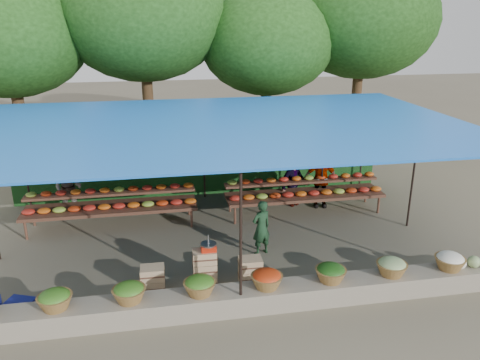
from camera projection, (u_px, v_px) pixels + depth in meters
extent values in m
plane|color=#625948|center=(218.00, 241.00, 10.99)|extent=(60.00, 60.00, 0.00)
cube|color=gray|center=(239.00, 300.00, 8.37)|extent=(10.60, 0.55, 0.40)
cylinder|color=black|center=(241.00, 243.00, 7.83)|extent=(0.05, 0.05, 2.80)
cylinder|color=black|center=(414.00, 173.00, 11.34)|extent=(0.05, 0.05, 2.80)
cylinder|color=black|center=(24.00, 160.00, 12.40)|extent=(0.05, 0.05, 2.80)
cylinder|color=black|center=(204.00, 151.00, 13.22)|extent=(0.05, 0.05, 2.80)
cylinder|color=black|center=(363.00, 143.00, 14.03)|extent=(0.05, 0.05, 2.80)
cube|color=blue|center=(216.00, 124.00, 10.06)|extent=(10.80, 6.60, 0.04)
cube|color=blue|center=(232.00, 158.00, 8.26)|extent=(10.80, 2.19, 0.26)
cube|color=blue|center=(206.00, 114.00, 11.98)|extent=(10.80, 2.19, 0.26)
cylinder|color=#A4A4A9|center=(210.00, 143.00, 11.62)|extent=(9.60, 0.01, 0.01)
ellipsoid|color=yellow|center=(19.00, 163.00, 10.95)|extent=(0.23, 0.17, 0.30)
ellipsoid|color=yellow|center=(44.00, 162.00, 11.05)|extent=(0.23, 0.17, 0.30)
ellipsoid|color=yellow|center=(69.00, 161.00, 11.14)|extent=(0.23, 0.17, 0.30)
ellipsoid|color=yellow|center=(94.00, 160.00, 11.24)|extent=(0.23, 0.17, 0.30)
ellipsoid|color=yellow|center=(118.00, 158.00, 11.33)|extent=(0.23, 0.17, 0.30)
ellipsoid|color=yellow|center=(141.00, 157.00, 11.43)|extent=(0.23, 0.17, 0.30)
ellipsoid|color=yellow|center=(164.00, 156.00, 11.52)|extent=(0.23, 0.17, 0.30)
ellipsoid|color=yellow|center=(187.00, 155.00, 11.62)|extent=(0.23, 0.17, 0.30)
ellipsoid|color=yellow|center=(210.00, 154.00, 11.71)|extent=(0.23, 0.17, 0.30)
ellipsoid|color=yellow|center=(232.00, 153.00, 11.81)|extent=(0.23, 0.17, 0.30)
ellipsoid|color=yellow|center=(254.00, 152.00, 11.90)|extent=(0.23, 0.17, 0.30)
ellipsoid|color=yellow|center=(275.00, 151.00, 12.00)|extent=(0.23, 0.17, 0.30)
ellipsoid|color=yellow|center=(296.00, 149.00, 12.09)|extent=(0.23, 0.17, 0.30)
ellipsoid|color=yellow|center=(317.00, 148.00, 12.19)|extent=(0.23, 0.17, 0.30)
ellipsoid|color=yellow|center=(337.00, 147.00, 12.28)|extent=(0.23, 0.17, 0.30)
ellipsoid|color=yellow|center=(357.00, 146.00, 12.38)|extent=(0.23, 0.17, 0.30)
ellipsoid|color=yellow|center=(377.00, 145.00, 12.47)|extent=(0.23, 0.17, 0.30)
ellipsoid|color=#3B731E|center=(54.00, 297.00, 7.70)|extent=(0.52, 0.52, 0.23)
ellipsoid|color=#3B731E|center=(129.00, 290.00, 7.91)|extent=(0.52, 0.52, 0.23)
ellipsoid|color=#3B731E|center=(200.00, 283.00, 8.11)|extent=(0.52, 0.52, 0.23)
ellipsoid|color=#B7300F|center=(267.00, 276.00, 8.31)|extent=(0.52, 0.52, 0.23)
ellipsoid|color=#1F4F15|center=(331.00, 270.00, 8.52)|extent=(0.52, 0.52, 0.23)
ellipsoid|color=#90AF6D|center=(392.00, 264.00, 8.72)|extent=(0.52, 0.52, 0.23)
ellipsoid|color=white|center=(450.00, 259.00, 8.92)|extent=(0.52, 0.52, 0.23)
cube|color=#1C4C1B|center=(203.00, 154.00, 13.50)|extent=(10.60, 0.06, 2.50)
cylinder|color=#352213|center=(20.00, 117.00, 14.79)|extent=(0.36, 0.36, 3.97)
ellipsoid|color=#15350E|center=(8.00, 35.00, 13.97)|extent=(4.77, 4.77, 3.69)
cylinder|color=#352213|center=(148.00, 103.00, 15.75)|extent=(0.36, 0.36, 4.48)
ellipsoid|color=#15350E|center=(143.00, 15.00, 14.83)|extent=(5.39, 5.39, 4.17)
cylinder|color=#352213|center=(266.00, 112.00, 16.28)|extent=(0.36, 0.36, 3.71)
ellipsoid|color=#15350E|center=(267.00, 43.00, 15.51)|extent=(4.47, 4.47, 3.45)
cylinder|color=#352213|center=(356.00, 98.00, 17.13)|extent=(0.36, 0.36, 4.35)
ellipsoid|color=#15350E|center=(363.00, 19.00, 16.24)|extent=(5.24, 5.24, 4.05)
cube|color=#4F2E1F|center=(111.00, 208.00, 11.61)|extent=(4.20, 0.95, 0.08)
cube|color=#4F2E1F|center=(111.00, 193.00, 11.79)|extent=(4.20, 0.35, 0.06)
cylinder|color=#4F2E1F|center=(26.00, 230.00, 10.99)|extent=(0.06, 0.06, 0.50)
cylinder|color=#4F2E1F|center=(192.00, 218.00, 11.65)|extent=(0.06, 0.06, 0.50)
cylinder|color=#4F2E1F|center=(34.00, 216.00, 11.73)|extent=(0.06, 0.06, 0.50)
cylinder|color=#4F2E1F|center=(189.00, 206.00, 12.39)|extent=(0.06, 0.06, 0.50)
ellipsoid|color=red|center=(28.00, 212.00, 11.11)|extent=(0.31, 0.26, 0.13)
ellipsoid|color=#8FB236|center=(31.00, 195.00, 11.44)|extent=(0.26, 0.22, 0.12)
ellipsoid|color=#D25712|center=(44.00, 211.00, 11.17)|extent=(0.31, 0.26, 0.13)
ellipsoid|color=#B7300F|center=(46.00, 194.00, 11.50)|extent=(0.26, 0.22, 0.12)
ellipsoid|color=#8FB236|center=(59.00, 210.00, 11.23)|extent=(0.31, 0.26, 0.13)
ellipsoid|color=red|center=(61.00, 193.00, 11.56)|extent=(0.26, 0.22, 0.12)
ellipsoid|color=#B7300F|center=(74.00, 209.00, 11.29)|extent=(0.31, 0.26, 0.13)
ellipsoid|color=#D25712|center=(76.00, 192.00, 11.62)|extent=(0.26, 0.22, 0.12)
ellipsoid|color=red|center=(89.00, 208.00, 11.35)|extent=(0.31, 0.26, 0.13)
ellipsoid|color=red|center=(90.00, 191.00, 11.68)|extent=(0.26, 0.22, 0.12)
ellipsoid|color=#D25712|center=(104.00, 207.00, 11.41)|extent=(0.31, 0.26, 0.13)
ellipsoid|color=#D25712|center=(105.00, 190.00, 11.74)|extent=(0.26, 0.22, 0.12)
ellipsoid|color=red|center=(119.00, 206.00, 11.47)|extent=(0.31, 0.26, 0.13)
ellipsoid|color=#8FB236|center=(119.00, 189.00, 11.80)|extent=(0.26, 0.22, 0.12)
ellipsoid|color=#D25712|center=(133.00, 205.00, 11.53)|extent=(0.31, 0.26, 0.13)
ellipsoid|color=#B7300F|center=(133.00, 188.00, 11.85)|extent=(0.26, 0.22, 0.12)
ellipsoid|color=#8FB236|center=(148.00, 204.00, 11.59)|extent=(0.31, 0.26, 0.13)
ellipsoid|color=red|center=(147.00, 188.00, 11.91)|extent=(0.26, 0.22, 0.12)
ellipsoid|color=#B7300F|center=(162.00, 203.00, 11.64)|extent=(0.31, 0.26, 0.13)
ellipsoid|color=#D25712|center=(161.00, 187.00, 11.97)|extent=(0.26, 0.22, 0.12)
ellipsoid|color=red|center=(176.00, 202.00, 11.70)|extent=(0.31, 0.26, 0.13)
ellipsoid|color=red|center=(175.00, 186.00, 12.03)|extent=(0.26, 0.22, 0.12)
ellipsoid|color=#D25712|center=(190.00, 201.00, 11.76)|extent=(0.31, 0.26, 0.13)
ellipsoid|color=#D25712|center=(188.00, 185.00, 12.09)|extent=(0.26, 0.22, 0.12)
cube|color=#4F2E1F|center=(304.00, 195.00, 12.45)|extent=(4.20, 0.95, 0.08)
cube|color=#4F2E1F|center=(301.00, 181.00, 12.64)|extent=(4.20, 0.35, 0.06)
cylinder|color=#4F2E1F|center=(235.00, 215.00, 11.83)|extent=(0.06, 0.06, 0.50)
cylinder|color=#4F2E1F|center=(379.00, 204.00, 12.49)|extent=(0.06, 0.06, 0.50)
cylinder|color=#4F2E1F|center=(230.00, 203.00, 12.58)|extent=(0.06, 0.06, 0.50)
cylinder|color=#4F2E1F|center=(366.00, 194.00, 13.24)|extent=(0.06, 0.06, 0.50)
ellipsoid|color=red|center=(235.00, 198.00, 11.96)|extent=(0.31, 0.26, 0.13)
ellipsoid|color=#8FB236|center=(232.00, 182.00, 12.29)|extent=(0.26, 0.22, 0.12)
ellipsoid|color=#D25712|center=(249.00, 197.00, 12.02)|extent=(0.31, 0.26, 0.13)
ellipsoid|color=#B7300F|center=(245.00, 182.00, 12.35)|extent=(0.26, 0.22, 0.12)
ellipsoid|color=#8FB236|center=(262.00, 196.00, 12.08)|extent=(0.31, 0.26, 0.13)
ellipsoid|color=red|center=(258.00, 181.00, 12.40)|extent=(0.26, 0.22, 0.12)
ellipsoid|color=#B7300F|center=(275.00, 195.00, 12.14)|extent=(0.31, 0.26, 0.13)
ellipsoid|color=#D25712|center=(271.00, 180.00, 12.46)|extent=(0.26, 0.22, 0.12)
ellipsoid|color=red|center=(288.00, 195.00, 12.19)|extent=(0.31, 0.26, 0.13)
ellipsoid|color=red|center=(284.00, 179.00, 12.52)|extent=(0.26, 0.22, 0.12)
ellipsoid|color=#D25712|center=(301.00, 194.00, 12.25)|extent=(0.31, 0.26, 0.13)
ellipsoid|color=#D25712|center=(296.00, 178.00, 12.58)|extent=(0.26, 0.22, 0.12)
ellipsoid|color=red|center=(314.00, 193.00, 12.31)|extent=(0.31, 0.26, 0.13)
ellipsoid|color=#8FB236|center=(309.00, 178.00, 12.64)|extent=(0.26, 0.22, 0.12)
ellipsoid|color=#D25712|center=(326.00, 192.00, 12.37)|extent=(0.31, 0.26, 0.13)
ellipsoid|color=#B7300F|center=(321.00, 177.00, 12.70)|extent=(0.26, 0.22, 0.12)
ellipsoid|color=#8FB236|center=(339.00, 191.00, 12.43)|extent=(0.31, 0.26, 0.13)
ellipsoid|color=red|center=(333.00, 176.00, 12.76)|extent=(0.26, 0.22, 0.12)
ellipsoid|color=#B7300F|center=(351.00, 190.00, 12.49)|extent=(0.31, 0.26, 0.13)
ellipsoid|color=#D25712|center=(345.00, 175.00, 12.82)|extent=(0.26, 0.22, 0.12)
ellipsoid|color=red|center=(363.00, 190.00, 12.55)|extent=(0.31, 0.26, 0.13)
ellipsoid|color=red|center=(357.00, 175.00, 12.88)|extent=(0.26, 0.22, 0.12)
ellipsoid|color=#D25712|center=(376.00, 189.00, 12.61)|extent=(0.31, 0.26, 0.13)
ellipsoid|color=#D25712|center=(369.00, 174.00, 12.94)|extent=(0.26, 0.22, 0.12)
cube|color=tan|center=(153.00, 285.00, 8.96)|extent=(0.46, 0.35, 0.25)
cube|color=tan|center=(152.00, 273.00, 8.87)|extent=(0.46, 0.35, 0.25)
cube|color=tan|center=(205.00, 280.00, 9.13)|extent=(0.46, 0.35, 0.25)
cube|color=tan|center=(205.00, 268.00, 9.04)|extent=(0.46, 0.35, 0.25)
cube|color=tan|center=(205.00, 256.00, 8.96)|extent=(0.46, 0.35, 0.25)
cube|color=tan|center=(250.00, 276.00, 9.28)|extent=(0.46, 0.35, 0.25)
cube|color=tan|center=(250.00, 264.00, 9.20)|extent=(0.46, 0.35, 0.25)
cube|color=red|center=(208.00, 247.00, 8.91)|extent=(0.29, 0.25, 0.11)
cylinder|color=#A4A4A9|center=(208.00, 244.00, 8.89)|extent=(0.31, 0.31, 0.03)
cylinder|color=#A4A4A9|center=(208.00, 240.00, 8.86)|extent=(0.03, 0.03, 0.21)
imported|color=#1A3A21|center=(261.00, 228.00, 10.22)|extent=(0.54, 0.45, 1.26)
imported|color=slate|center=(68.00, 188.00, 12.20)|extent=(0.87, 0.75, 1.53)
imported|color=slate|center=(294.00, 179.00, 12.84)|extent=(1.14, 0.99, 1.53)
imported|color=slate|center=(320.00, 179.00, 12.77)|extent=(0.98, 0.54, 1.58)
cube|color=navy|center=(21.00, 307.00, 8.24)|extent=(0.56, 0.48, 0.28)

